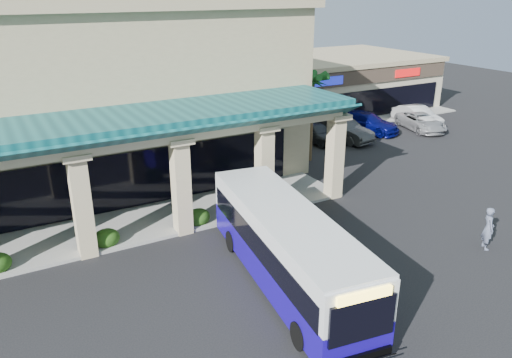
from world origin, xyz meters
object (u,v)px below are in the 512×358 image
car_red (366,122)px  car_white (342,130)px  car_gray (421,122)px  car_silver (315,132)px  pedestrian (488,228)px  car_extra (417,116)px  transit_bus (286,249)px

car_red → car_white: bearing=174.6°
car_red → car_gray: 4.69m
car_white → car_gray: bearing=-16.7°
car_white → car_silver: bearing=152.6°
pedestrian → car_red: size_ratio=0.36×
car_red → car_gray: car_red is taller
car_extra → transit_bus: bearing=-139.5°
transit_bus → car_white: bearing=53.5°
car_silver → car_gray: 9.74m
car_silver → car_red: (5.29, 0.31, 0.02)m
car_gray → car_extra: bearing=69.0°
car_red → car_extra: size_ratio=1.10×
car_white → car_red: 3.33m
transit_bus → car_silver: bearing=59.1°
car_red → car_extra: (5.20, -0.56, 0.02)m
pedestrian → car_red: 19.55m
transit_bus → car_extra: (22.95, 15.12, -0.73)m
transit_bus → car_white: transit_bus is taller
transit_bus → car_red: (17.76, 15.68, -0.76)m
pedestrian → car_white: (5.13, 16.74, -0.15)m
pedestrian → car_extra: pedestrian is taller
transit_bus → pedestrian: 9.66m
pedestrian → car_gray: size_ratio=0.39×
pedestrian → car_silver: (3.04, 17.38, -0.22)m
car_white → car_red: (3.19, 0.95, -0.05)m
transit_bus → car_gray: (22.09, 13.88, -0.85)m
car_silver → car_white: 2.20m
pedestrian → car_extra: bearing=-7.7°
car_silver → car_white: bearing=-26.3°
car_silver → car_gray: (9.62, -1.49, -0.08)m
car_silver → pedestrian: bearing=-109.1°
car_extra → car_silver: bearing=-174.2°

